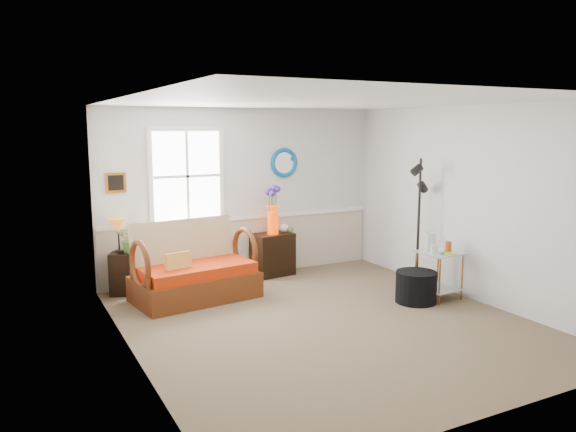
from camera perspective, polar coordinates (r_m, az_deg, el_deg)
name	(u,v)px	position (r m, az deg, el deg)	size (l,w,h in m)	color
floor	(326,322)	(6.84, 3.87, -10.74)	(4.50, 5.00, 0.01)	#6C614A
ceiling	(328,101)	(6.45, 4.12, 11.56)	(4.50, 5.00, 0.01)	white
walls	(327,215)	(6.52, 3.99, 0.08)	(4.51, 5.01, 2.60)	silver
wainscot	(244,247)	(8.85, -4.45, -3.14)	(4.46, 0.02, 0.90)	#C0B099
chair_rail	(244,217)	(8.76, -4.47, -0.15)	(4.46, 0.04, 0.06)	white
window	(187,176)	(8.37, -10.22, 4.00)	(1.14, 0.06, 1.44)	white
picture	(116,183)	(8.14, -17.11, 3.26)	(0.28, 0.03, 0.28)	orange
mirror	(284,163)	(8.97, -0.42, 5.43)	(0.47, 0.47, 0.07)	#0E76A2
loveseat	(195,261)	(7.67, -9.44, -4.56)	(1.61, 0.91, 1.05)	#4E2509
throw_pillow	(179,266)	(7.47, -11.03, -5.00)	(0.36, 0.09, 0.36)	orange
lamp_stand	(124,273)	(8.18, -16.37, -5.60)	(0.33, 0.33, 0.59)	black
table_lamp	(119,236)	(8.07, -16.83, -1.92)	(0.27, 0.27, 0.48)	#B27023
potted_plant	(131,242)	(8.03, -15.61, -2.53)	(0.36, 0.40, 0.31)	#4D7632
cabinet	(273,254)	(8.84, -1.58, -3.91)	(0.62, 0.40, 0.67)	black
flower_vase	(273,210)	(8.67, -1.55, 0.58)	(0.22, 0.22, 0.75)	#E73600
side_table	(439,275)	(7.92, 15.07, -5.83)	(0.51, 0.51, 0.65)	#BD762F
tabletop_items	(440,243)	(7.84, 15.16, -2.62)	(0.41, 0.41, 0.25)	silver
floor_lamp	(419,224)	(8.30, 13.12, -0.75)	(0.27, 0.27, 1.87)	black
ottoman	(416,287)	(7.71, 12.88, -7.04)	(0.54, 0.54, 0.42)	black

